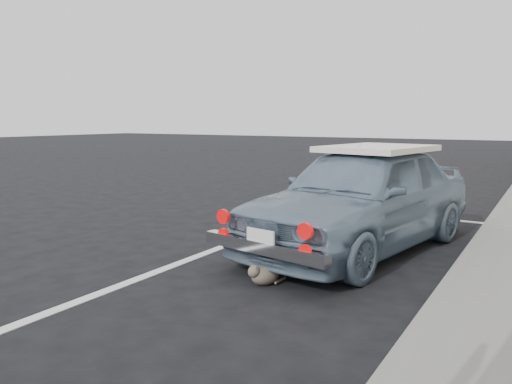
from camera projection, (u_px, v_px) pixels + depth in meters
ground at (39, 382)px, 3.04m from camera, size 80.00×80.00×0.00m
pline_front at (404, 215)px, 8.29m from camera, size 3.00×0.12×0.01m
pline_side at (211, 251)px, 6.04m from camera, size 0.12×7.00×0.01m
retro_coupe at (361, 196)px, 6.09m from camera, size 2.16×4.01×1.30m
cat at (264, 274)px, 4.81m from camera, size 0.30×0.39×0.23m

